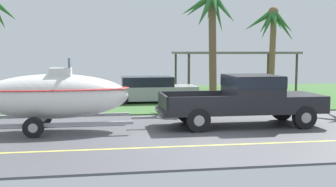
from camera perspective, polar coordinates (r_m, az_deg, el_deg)
ground at (r=21.54m, az=-0.74°, el=-1.22°), size 36.00×22.00×0.11m
pickup_truck_towing at (r=14.87m, az=11.59°, el=-0.52°), size 5.97×2.11×1.83m
boat_on_trailer at (r=14.00m, az=-15.91°, el=-0.35°), size 6.26×2.20×2.45m
parked_sedan_near at (r=21.13m, az=-2.51°, el=0.51°), size 4.68×1.93×1.38m
carport_awning at (r=26.67m, az=9.10°, el=5.58°), size 7.23×4.89×2.67m
palm_tree_near_left at (r=19.58m, az=6.09°, el=10.54°), size 2.87×2.82×5.63m
palm_tree_far_left at (r=24.25m, az=14.52°, el=8.70°), size 3.11×2.86×5.23m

